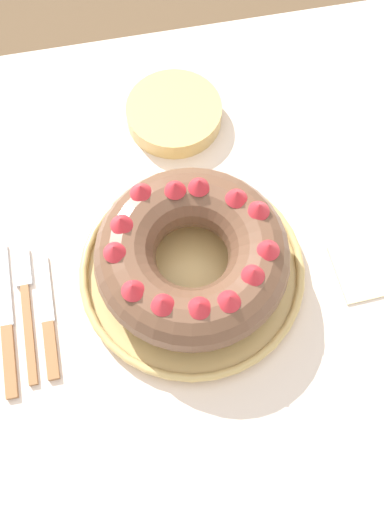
{
  "coord_description": "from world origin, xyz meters",
  "views": [
    {
      "loc": [
        -0.05,
        -0.31,
        1.59
      ],
      "look_at": [
        0.01,
        0.02,
        0.83
      ],
      "focal_mm": 42.0,
      "sensor_mm": 36.0,
      "label": 1
    }
  ],
  "objects_px": {
    "serving_knife": "(7,329)",
    "napkin": "(379,266)",
    "serving_dish": "(192,271)",
    "bundt_cake": "(192,255)",
    "cake_knife": "(48,324)",
    "side_bowl": "(174,113)",
    "fork": "(26,304)"
  },
  "relations": [
    {
      "from": "serving_dish",
      "to": "cake_knife",
      "type": "height_order",
      "value": "serving_dish"
    },
    {
      "from": "bundt_cake",
      "to": "napkin",
      "type": "distance_m",
      "value": 0.29
    },
    {
      "from": "serving_dish",
      "to": "serving_knife",
      "type": "relative_size",
      "value": 1.42
    },
    {
      "from": "serving_knife",
      "to": "napkin",
      "type": "distance_m",
      "value": 0.55
    },
    {
      "from": "fork",
      "to": "serving_knife",
      "type": "distance_m",
      "value": 0.04
    },
    {
      "from": "serving_dish",
      "to": "fork",
      "type": "height_order",
      "value": "serving_dish"
    },
    {
      "from": "serving_knife",
      "to": "bundt_cake",
      "type": "bearing_deg",
      "value": 6.62
    },
    {
      "from": "cake_knife",
      "to": "napkin",
      "type": "distance_m",
      "value": 0.49
    },
    {
      "from": "serving_dish",
      "to": "bundt_cake",
      "type": "bearing_deg",
      "value": -153.72
    },
    {
      "from": "serving_knife",
      "to": "side_bowl",
      "type": "relative_size",
      "value": 1.47
    },
    {
      "from": "cake_knife",
      "to": "napkin",
      "type": "height_order",
      "value": "cake_knife"
    },
    {
      "from": "side_bowl",
      "to": "napkin",
      "type": "bearing_deg",
      "value": -52.09
    },
    {
      "from": "serving_dish",
      "to": "cake_knife",
      "type": "xyz_separation_m",
      "value": [
        -0.22,
        -0.04,
        -0.01
      ]
    },
    {
      "from": "serving_knife",
      "to": "napkin",
      "type": "bearing_deg",
      "value": -1.16
    },
    {
      "from": "fork",
      "to": "side_bowl",
      "type": "bearing_deg",
      "value": 41.16
    },
    {
      "from": "bundt_cake",
      "to": "fork",
      "type": "relative_size",
      "value": 1.32
    },
    {
      "from": "fork",
      "to": "serving_knife",
      "type": "xyz_separation_m",
      "value": [
        -0.03,
        -0.03,
        0.0
      ]
    },
    {
      "from": "serving_knife",
      "to": "cake_knife",
      "type": "xyz_separation_m",
      "value": [
        0.06,
        -0.0,
        -0.0
      ]
    },
    {
      "from": "bundt_cake",
      "to": "fork",
      "type": "height_order",
      "value": "bundt_cake"
    },
    {
      "from": "bundt_cake",
      "to": "cake_knife",
      "type": "distance_m",
      "value": 0.23
    },
    {
      "from": "serving_dish",
      "to": "cake_knife",
      "type": "bearing_deg",
      "value": -170.26
    },
    {
      "from": "bundt_cake",
      "to": "napkin",
      "type": "relative_size",
      "value": 2.03
    },
    {
      "from": "bundt_cake",
      "to": "fork",
      "type": "xyz_separation_m",
      "value": [
        -0.24,
        -0.0,
        -0.06
      ]
    },
    {
      "from": "bundt_cake",
      "to": "cake_knife",
      "type": "bearing_deg",
      "value": -170.26
    },
    {
      "from": "cake_knife",
      "to": "side_bowl",
      "type": "height_order",
      "value": "side_bowl"
    },
    {
      "from": "fork",
      "to": "side_bowl",
      "type": "distance_m",
      "value": 0.39
    },
    {
      "from": "serving_dish",
      "to": "napkin",
      "type": "xyz_separation_m",
      "value": [
        0.28,
        -0.04,
        -0.01
      ]
    },
    {
      "from": "serving_dish",
      "to": "bundt_cake",
      "type": "height_order",
      "value": "bundt_cake"
    },
    {
      "from": "cake_knife",
      "to": "side_bowl",
      "type": "relative_size",
      "value": 1.19
    },
    {
      "from": "serving_dish",
      "to": "serving_knife",
      "type": "distance_m",
      "value": 0.28
    },
    {
      "from": "side_bowl",
      "to": "bundt_cake",
      "type": "bearing_deg",
      "value": -95.28
    },
    {
      "from": "serving_dish",
      "to": "napkin",
      "type": "distance_m",
      "value": 0.28
    }
  ]
}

